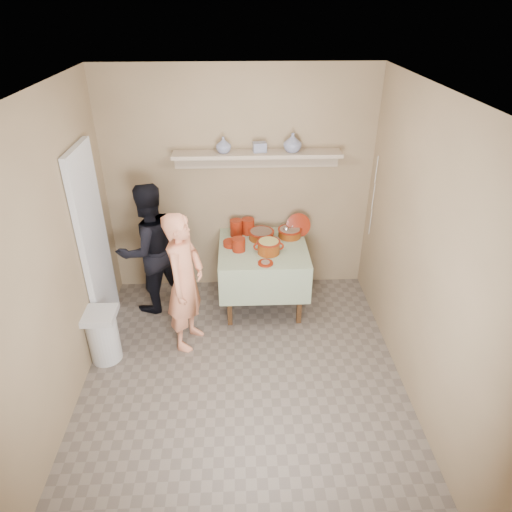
{
  "coord_description": "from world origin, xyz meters",
  "views": [
    {
      "loc": [
        -0.01,
        -3.11,
        3.19
      ],
      "look_at": [
        0.15,
        0.75,
        0.95
      ],
      "focal_mm": 32.0,
      "sensor_mm": 36.0,
      "label": 1
    }
  ],
  "objects_px": {
    "serving_table": "(263,256)",
    "cazuela_rice": "(269,246)",
    "trash_bin": "(103,336)",
    "person_helper": "(150,249)",
    "person_cook": "(185,282)"
  },
  "relations": [
    {
      "from": "serving_table",
      "to": "cazuela_rice",
      "type": "height_order",
      "value": "cazuela_rice"
    },
    {
      "from": "person_helper",
      "to": "trash_bin",
      "type": "height_order",
      "value": "person_helper"
    },
    {
      "from": "serving_table",
      "to": "trash_bin",
      "type": "bearing_deg",
      "value": -151.67
    },
    {
      "from": "trash_bin",
      "to": "serving_table",
      "type": "bearing_deg",
      "value": 28.33
    },
    {
      "from": "serving_table",
      "to": "cazuela_rice",
      "type": "distance_m",
      "value": 0.25
    },
    {
      "from": "cazuela_rice",
      "to": "trash_bin",
      "type": "bearing_deg",
      "value": -156.32
    },
    {
      "from": "person_cook",
      "to": "trash_bin",
      "type": "distance_m",
      "value": 0.96
    },
    {
      "from": "person_cook",
      "to": "serving_table",
      "type": "distance_m",
      "value": 1.03
    },
    {
      "from": "person_cook",
      "to": "person_helper",
      "type": "relative_size",
      "value": 0.98
    },
    {
      "from": "person_helper",
      "to": "cazuela_rice",
      "type": "bearing_deg",
      "value": 138.1
    },
    {
      "from": "person_cook",
      "to": "person_helper",
      "type": "bearing_deg",
      "value": 53.28
    },
    {
      "from": "person_helper",
      "to": "trash_bin",
      "type": "distance_m",
      "value": 1.06
    },
    {
      "from": "trash_bin",
      "to": "person_cook",
      "type": "bearing_deg",
      "value": 15.71
    },
    {
      "from": "person_cook",
      "to": "trash_bin",
      "type": "relative_size",
      "value": 2.63
    },
    {
      "from": "cazuela_rice",
      "to": "trash_bin",
      "type": "relative_size",
      "value": 0.59
    }
  ]
}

